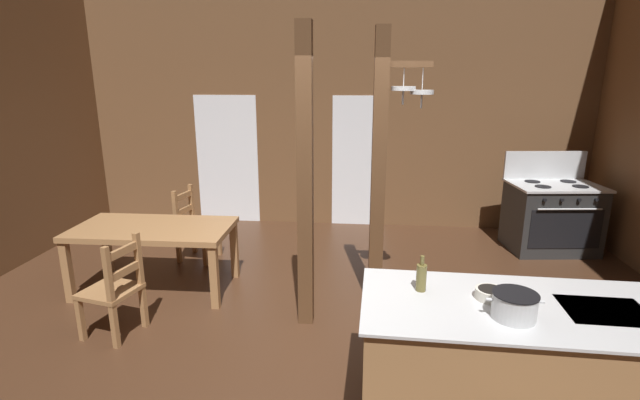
# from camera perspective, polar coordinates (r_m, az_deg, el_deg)

# --- Properties ---
(ground_plane) EXTENTS (8.52, 8.18, 0.10)m
(ground_plane) POSITION_cam_1_polar(r_m,az_deg,el_deg) (4.25, -1.87, -18.98)
(ground_plane) COLOR #422819
(wall_back) EXTENTS (8.52, 0.14, 4.44)m
(wall_back) POSITION_cam_1_polar(r_m,az_deg,el_deg) (7.27, 1.91, 14.18)
(wall_back) COLOR brown
(wall_back) RESTS_ON ground_plane
(glazed_door_back_left) EXTENTS (1.00, 0.01, 2.05)m
(glazed_door_back_left) POSITION_cam_1_polar(r_m,az_deg,el_deg) (7.62, -11.39, 4.91)
(glazed_door_back_left) COLOR white
(glazed_door_back_left) RESTS_ON ground_plane
(glazed_panel_back_right) EXTENTS (0.84, 0.01, 2.05)m
(glazed_panel_back_right) POSITION_cam_1_polar(r_m,az_deg,el_deg) (7.30, 4.82, 4.70)
(glazed_panel_back_right) COLOR white
(glazed_panel_back_right) RESTS_ON ground_plane
(kitchen_island) EXTENTS (2.19, 1.03, 0.88)m
(kitchen_island) POSITION_cam_1_polar(r_m,az_deg,el_deg) (3.57, 23.58, -18.23)
(kitchen_island) COLOR #9E7044
(kitchen_island) RESTS_ON ground_plane
(stove_range) EXTENTS (1.22, 0.92, 1.32)m
(stove_range) POSITION_cam_1_polar(r_m,az_deg,el_deg) (7.05, 26.72, -1.78)
(stove_range) COLOR #292929
(stove_range) RESTS_ON ground_plane
(support_post_with_pot_rack) EXTENTS (0.57, 0.24, 2.79)m
(support_post_with_pot_rack) POSITION_cam_1_polar(r_m,az_deg,el_deg) (4.60, 7.64, 4.47)
(support_post_with_pot_rack) COLOR brown
(support_post_with_pot_rack) RESTS_ON ground_plane
(support_post_center) EXTENTS (0.14, 0.14, 2.79)m
(support_post_center) POSITION_cam_1_polar(r_m,az_deg,el_deg) (4.19, -1.85, 2.16)
(support_post_center) COLOR brown
(support_post_center) RESTS_ON ground_plane
(dining_table) EXTENTS (1.71, 0.92, 0.74)m
(dining_table) POSITION_cam_1_polar(r_m,az_deg,el_deg) (5.40, -19.93, -3.97)
(dining_table) COLOR #9E7044
(dining_table) RESTS_ON ground_plane
(ladderback_chair_near_window) EXTENTS (0.51, 0.51, 0.95)m
(ladderback_chair_near_window) POSITION_cam_1_polar(r_m,az_deg,el_deg) (6.22, -15.29, -3.07)
(ladderback_chair_near_window) COLOR #9E7044
(ladderback_chair_near_window) RESTS_ON ground_plane
(ladderback_chair_by_post) EXTENTS (0.53, 0.53, 0.95)m
(ladderback_chair_by_post) POSITION_cam_1_polar(r_m,az_deg,el_deg) (4.66, -24.09, -10.09)
(ladderback_chair_by_post) COLOR #9E7044
(ladderback_chair_by_post) RESTS_ON ground_plane
(stockpot_on_counter) EXTENTS (0.35, 0.28, 0.17)m
(stockpot_on_counter) POSITION_cam_1_polar(r_m,az_deg,el_deg) (3.13, 22.93, -11.96)
(stockpot_on_counter) COLOR silver
(stockpot_on_counter) RESTS_ON kitchen_island
(mixing_bowl_on_counter) EXTENTS (0.20, 0.20, 0.07)m
(mixing_bowl_on_counter) POSITION_cam_1_polar(r_m,az_deg,el_deg) (3.35, 20.33, -10.84)
(mixing_bowl_on_counter) COLOR silver
(mixing_bowl_on_counter) RESTS_ON kitchen_island
(bottle_tall_on_counter) EXTENTS (0.07, 0.07, 0.26)m
(bottle_tall_on_counter) POSITION_cam_1_polar(r_m,az_deg,el_deg) (3.30, 12.43, -9.28)
(bottle_tall_on_counter) COLOR brown
(bottle_tall_on_counter) RESTS_ON kitchen_island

